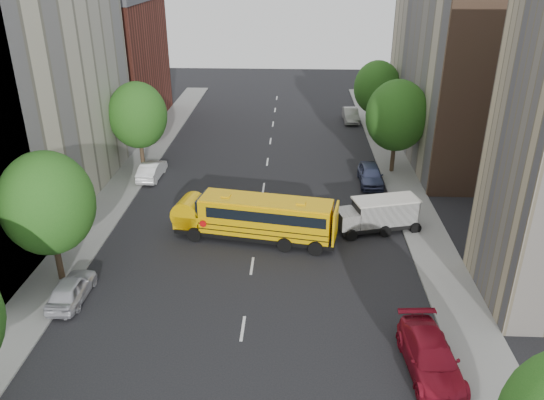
# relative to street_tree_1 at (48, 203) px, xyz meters

# --- Properties ---
(ground) EXTENTS (120.00, 120.00, 0.00)m
(ground) POSITION_rel_street_tree_1_xyz_m (11.00, 4.00, -4.95)
(ground) COLOR black
(ground) RESTS_ON ground
(sidewalk_left) EXTENTS (3.00, 80.00, 0.12)m
(sidewalk_left) POSITION_rel_street_tree_1_xyz_m (-0.50, 9.00, -4.89)
(sidewalk_left) COLOR slate
(sidewalk_left) RESTS_ON ground
(sidewalk_right) EXTENTS (3.00, 80.00, 0.12)m
(sidewalk_right) POSITION_rel_street_tree_1_xyz_m (22.50, 9.00, -4.89)
(sidewalk_right) COLOR slate
(sidewalk_right) RESTS_ON ground
(lane_markings) EXTENTS (0.15, 64.00, 0.01)m
(lane_markings) POSITION_rel_street_tree_1_xyz_m (11.00, 14.00, -4.95)
(lane_markings) COLOR silver
(lane_markings) RESTS_ON ground
(building_left_redbrick) EXTENTS (10.00, 15.00, 13.00)m
(building_left_redbrick) POSITION_rel_street_tree_1_xyz_m (-7.00, 32.00, 1.55)
(building_left_redbrick) COLOR maroon
(building_left_redbrick) RESTS_ON ground
(building_right_far) EXTENTS (10.00, 22.00, 18.00)m
(building_right_far) POSITION_rel_street_tree_1_xyz_m (29.00, 24.00, 4.05)
(building_right_far) COLOR #B8AB8F
(building_right_far) RESTS_ON ground
(building_right_sidewall) EXTENTS (10.10, 0.30, 18.00)m
(building_right_sidewall) POSITION_rel_street_tree_1_xyz_m (29.00, 13.00, 4.05)
(building_right_sidewall) COLOR brown
(building_right_sidewall) RESTS_ON ground
(street_tree_1) EXTENTS (5.12, 5.12, 7.90)m
(street_tree_1) POSITION_rel_street_tree_1_xyz_m (0.00, 0.00, 0.00)
(street_tree_1) COLOR #38281C
(street_tree_1) RESTS_ON ground
(street_tree_2) EXTENTS (4.99, 4.99, 7.71)m
(street_tree_2) POSITION_rel_street_tree_1_xyz_m (0.00, 18.00, -0.12)
(street_tree_2) COLOR #38281C
(street_tree_2) RESTS_ON ground
(street_tree_4) EXTENTS (5.25, 5.25, 8.10)m
(street_tree_4) POSITION_rel_street_tree_1_xyz_m (22.00, 18.00, 0.12)
(street_tree_4) COLOR #38281C
(street_tree_4) RESTS_ON ground
(street_tree_5) EXTENTS (4.86, 4.86, 7.51)m
(street_tree_5) POSITION_rel_street_tree_1_xyz_m (22.00, 30.00, -0.25)
(street_tree_5) COLOR #38281C
(street_tree_5) RESTS_ON ground
(school_bus) EXTENTS (10.95, 4.29, 3.02)m
(school_bus) POSITION_rel_street_tree_1_xyz_m (10.90, 5.46, -3.27)
(school_bus) COLOR black
(school_bus) RESTS_ON ground
(safari_truck) EXTENTS (5.80, 3.28, 2.35)m
(safari_truck) POSITION_rel_street_tree_1_xyz_m (19.30, 7.01, -3.71)
(safari_truck) COLOR black
(safari_truck) RESTS_ON ground
(parked_car_0) EXTENTS (1.68, 4.16, 1.42)m
(parked_car_0) POSITION_rel_street_tree_1_xyz_m (1.40, -1.92, -4.24)
(parked_car_0) COLOR #B0AFB6
(parked_car_0) RESTS_ON ground
(parked_car_1) EXTENTS (1.69, 4.45, 1.45)m
(parked_car_1) POSITION_rel_street_tree_1_xyz_m (1.40, 15.68, -4.23)
(parked_car_1) COLOR white
(parked_car_1) RESTS_ON ground
(parked_car_3) EXTENTS (2.58, 5.56, 1.57)m
(parked_car_3) POSITION_rel_street_tree_1_xyz_m (19.80, -6.62, -4.16)
(parked_car_3) COLOR maroon
(parked_car_3) RESTS_ON ground
(parked_car_4) EXTENTS (1.90, 4.69, 1.59)m
(parked_car_4) POSITION_rel_street_tree_1_xyz_m (19.80, 15.27, -4.15)
(parked_car_4) COLOR #343B5B
(parked_car_4) RESTS_ON ground
(parked_car_5) EXTENTS (1.70, 4.59, 1.50)m
(parked_car_5) POSITION_rel_street_tree_1_xyz_m (19.80, 33.48, -4.20)
(parked_car_5) COLOR gray
(parked_car_5) RESTS_ON ground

